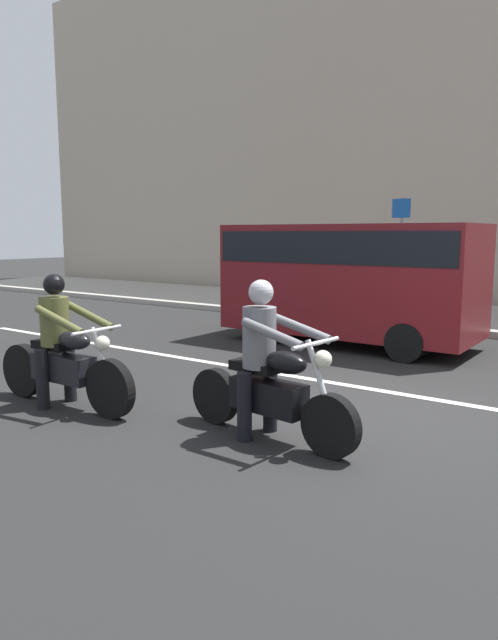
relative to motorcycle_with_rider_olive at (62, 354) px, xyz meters
name	(u,v)px	position (x,y,z in m)	size (l,w,h in m)	color
ground_plane	(384,414)	(3.24, 1.96, -0.65)	(80.00, 80.00, 0.00)	black
lane_marking_stripe	(393,393)	(2.99, 2.86, -0.64)	(18.00, 0.14, 0.01)	silver
motorcycle_with_rider_olive	(62,354)	(0.00, 0.00, 0.00)	(2.26, 0.70, 1.59)	black
motorcycle_with_rider_gray	(267,375)	(2.59, 0.50, 0.01)	(2.11, 0.71, 1.61)	black
parked_van_maroon	(350,276)	(1.02, 5.59, 0.64)	(4.59, 1.96, 2.22)	maroon
street_sign_post	(400,245)	(0.60, 9.14, 1.15)	(0.44, 0.08, 2.75)	gray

